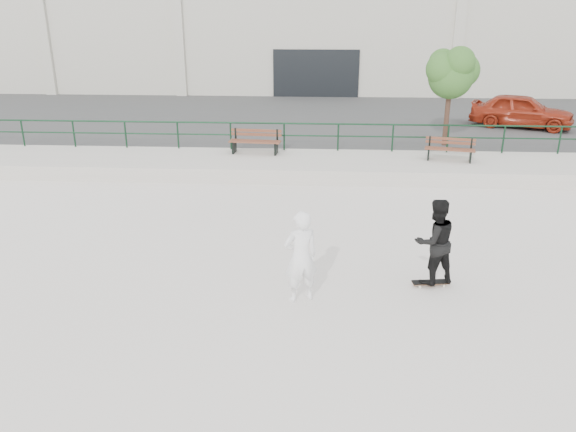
# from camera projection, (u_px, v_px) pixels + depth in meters

# --- Properties ---
(ground) EXTENTS (120.00, 120.00, 0.00)m
(ground) POSITION_uv_depth(u_px,v_px,m) (299.00, 307.00, 11.03)
(ground) COLOR beige
(ground) RESTS_ON ground
(ledge) EXTENTS (30.00, 3.00, 0.50)m
(ledge) POSITION_uv_depth(u_px,v_px,m) (310.00, 166.00, 19.82)
(ledge) COLOR beige
(ledge) RESTS_ON ground
(parking_strip) EXTENTS (60.00, 14.00, 0.50)m
(parking_strip) POSITION_uv_depth(u_px,v_px,m) (314.00, 120.00, 27.76)
(parking_strip) COLOR #3D3D3D
(parking_strip) RESTS_ON ground
(railing) EXTENTS (28.00, 0.06, 1.03)m
(railing) POSITION_uv_depth(u_px,v_px,m) (311.00, 131.00, 20.68)
(railing) COLOR #13351F
(railing) RESTS_ON ledge
(commercial_building) EXTENTS (44.20, 16.33, 8.00)m
(commercial_building) POSITION_uv_depth(u_px,v_px,m) (318.00, 21.00, 39.32)
(commercial_building) COLOR beige
(commercial_building) RESTS_ON ground
(bench_left) EXTENTS (1.91, 0.71, 0.86)m
(bench_left) POSITION_uv_depth(u_px,v_px,m) (255.00, 142.00, 20.41)
(bench_left) COLOR brown
(bench_left) RESTS_ON ledge
(bench_right) EXTENTS (1.75, 0.83, 0.78)m
(bench_right) POSITION_uv_depth(u_px,v_px,m) (450.00, 149.00, 19.47)
(bench_right) COLOR brown
(bench_right) RESTS_ON ledge
(tree) EXTENTS (2.09, 1.86, 3.72)m
(tree) POSITION_uv_depth(u_px,v_px,m) (452.00, 71.00, 20.79)
(tree) COLOR #4E3427
(tree) RESTS_ON parking_strip
(red_car) EXTENTS (4.63, 3.19, 1.46)m
(red_car) POSITION_uv_depth(u_px,v_px,m) (521.00, 111.00, 24.66)
(red_car) COLOR maroon
(red_car) RESTS_ON parking_strip
(skateboard) EXTENTS (0.80, 0.31, 0.09)m
(skateboard) POSITION_uv_depth(u_px,v_px,m) (431.00, 282.00, 11.87)
(skateboard) COLOR black
(skateboard) RESTS_ON ground
(standing_skater) EXTENTS (1.08, 0.97, 1.84)m
(standing_skater) POSITION_uv_depth(u_px,v_px,m) (435.00, 242.00, 11.54)
(standing_skater) COLOR black
(standing_skater) RESTS_ON skateboard
(seated_skater) EXTENTS (0.81, 0.68, 1.90)m
(seated_skater) POSITION_uv_depth(u_px,v_px,m) (301.00, 257.00, 10.99)
(seated_skater) COLOR white
(seated_skater) RESTS_ON ground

